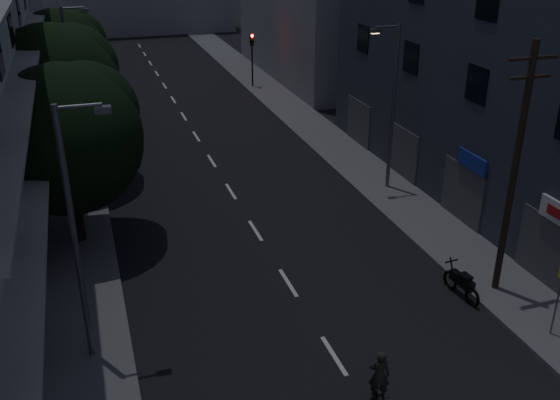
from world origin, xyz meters
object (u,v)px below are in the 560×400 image
utility_pole (515,168)px  cyclist (378,390)px  motorcycle (461,284)px  bus_stop_sign (560,288)px

utility_pole → cyclist: size_ratio=4.48×
motorcycle → cyclist: bearing=-147.5°
bus_stop_sign → cyclist: (-6.87, -1.23, -1.21)m
motorcycle → utility_pole: bearing=-9.4°
bus_stop_sign → cyclist: 7.08m
bus_stop_sign → cyclist: bearing=-169.8°
utility_pole → bus_stop_sign: utility_pole is taller
utility_pole → bus_stop_sign: size_ratio=3.56×
utility_pole → bus_stop_sign: 4.19m
motorcycle → cyclist: size_ratio=0.99×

